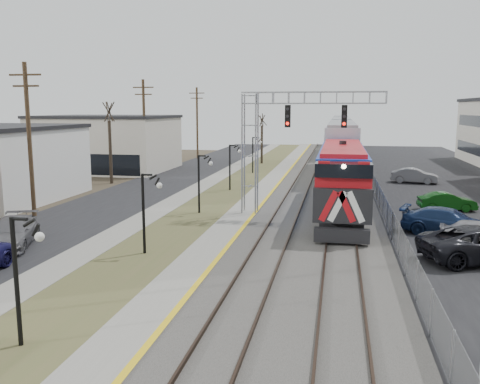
# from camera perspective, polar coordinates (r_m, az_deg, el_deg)

# --- Properties ---
(street_west) EXTENTS (7.00, 120.00, 0.04)m
(street_west) POSITION_cam_1_polar(r_m,az_deg,el_deg) (43.73, -11.64, -0.12)
(street_west) COLOR black
(street_west) RESTS_ON ground
(sidewalk) EXTENTS (2.00, 120.00, 0.08)m
(sidewalk) POSITION_cam_1_polar(r_m,az_deg,el_deg) (42.22, -5.99, -0.29)
(sidewalk) COLOR gray
(sidewalk) RESTS_ON ground
(grass_median) EXTENTS (4.00, 120.00, 0.06)m
(grass_median) POSITION_cam_1_polar(r_m,az_deg,el_deg) (41.45, -2.01, -0.44)
(grass_median) COLOR #4C512B
(grass_median) RESTS_ON ground
(platform) EXTENTS (2.00, 120.00, 0.24)m
(platform) POSITION_cam_1_polar(r_m,az_deg,el_deg) (40.87, 2.09, -0.45)
(platform) COLOR gray
(platform) RESTS_ON ground
(ballast_bed) EXTENTS (8.00, 120.00, 0.20)m
(ballast_bed) POSITION_cam_1_polar(r_m,az_deg,el_deg) (40.42, 9.11, -0.70)
(ballast_bed) COLOR #595651
(ballast_bed) RESTS_ON ground
(platform_edge) EXTENTS (0.24, 120.00, 0.01)m
(platform_edge) POSITION_cam_1_polar(r_m,az_deg,el_deg) (40.73, 3.31, -0.32)
(platform_edge) COLOR gold
(platform_edge) RESTS_ON platform
(track_near) EXTENTS (1.58, 120.00, 0.15)m
(track_near) POSITION_cam_1_polar(r_m,az_deg,el_deg) (40.50, 6.28, -0.37)
(track_near) COLOR #2D2119
(track_near) RESTS_ON ballast_bed
(track_far) EXTENTS (1.58, 120.00, 0.15)m
(track_far) POSITION_cam_1_polar(r_m,az_deg,el_deg) (40.38, 11.24, -0.52)
(track_far) COLOR #2D2119
(track_far) RESTS_ON ballast_bed
(train) EXTENTS (3.00, 85.85, 5.33)m
(train) POSITION_cam_1_polar(r_m,az_deg,el_deg) (70.21, 11.25, 5.79)
(train) COLOR #1435A7
(train) RESTS_ON ground
(signal_gantry) EXTENTS (9.00, 1.07, 8.15)m
(signal_gantry) POSITION_cam_1_polar(r_m,az_deg,el_deg) (33.06, 4.08, 6.75)
(signal_gantry) COLOR gray
(signal_gantry) RESTS_ON ground
(lampposts) EXTENTS (0.14, 62.14, 4.00)m
(lampposts) POSITION_cam_1_polar(r_m,az_deg,el_deg) (25.36, -10.54, -2.37)
(lampposts) COLOR black
(lampposts) RESTS_ON ground
(utility_poles) EXTENTS (0.28, 80.28, 10.00)m
(utility_poles) POSITION_cam_1_polar(r_m,az_deg,el_deg) (35.78, -22.56, 5.31)
(utility_poles) COLOR #4C3823
(utility_poles) RESTS_ON ground
(fence) EXTENTS (0.04, 120.00, 1.60)m
(fence) POSITION_cam_1_polar(r_m,az_deg,el_deg) (40.40, 15.09, 0.09)
(fence) COLOR gray
(fence) RESTS_ON ground
(bare_trees) EXTENTS (12.30, 42.30, 5.95)m
(bare_trees) POSITION_cam_1_polar(r_m,az_deg,el_deg) (47.42, -11.23, 3.89)
(bare_trees) COLOR #382D23
(bare_trees) RESTS_ON ground
(car_lot_d) EXTENTS (5.56, 3.62, 1.50)m
(car_lot_d) POSITION_cam_1_polar(r_m,az_deg,el_deg) (30.88, 22.38, -3.19)
(car_lot_d) COLOR navy
(car_lot_d) RESTS_ON ground
(car_lot_f) EXTENTS (3.98, 1.78, 1.27)m
(car_lot_f) POSITION_cam_1_polar(r_m,az_deg,el_deg) (38.20, 22.21, -1.06)
(car_lot_f) COLOR #0E4710
(car_lot_f) RESTS_ON ground
(car_street_b) EXTENTS (3.67, 5.39, 1.45)m
(car_street_b) POSITION_cam_1_polar(r_m,az_deg,el_deg) (28.81, -24.23, -4.23)
(car_street_b) COLOR slate
(car_street_b) RESTS_ON ground
(car_lot_g) EXTENTS (4.48, 2.26, 1.41)m
(car_lot_g) POSITION_cam_1_polar(r_m,az_deg,el_deg) (51.20, 19.00, 1.70)
(car_lot_g) COLOR slate
(car_lot_g) RESTS_ON ground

